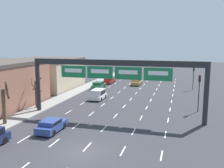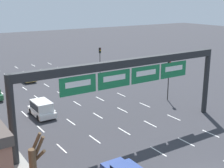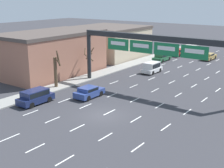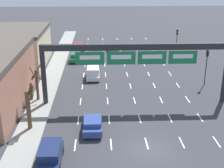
# 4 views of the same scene
# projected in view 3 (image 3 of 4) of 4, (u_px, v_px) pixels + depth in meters

# --- Properties ---
(ground_plane) EXTENTS (220.00, 220.00, 0.00)m
(ground_plane) POSITION_uv_depth(u_px,v_px,m) (104.00, 115.00, 32.10)
(ground_plane) COLOR #333338
(sidewalk_left) EXTENTS (2.80, 110.00, 0.15)m
(sidewalk_left) POSITION_uv_depth(u_px,v_px,m) (31.00, 95.00, 38.50)
(sidewalk_left) COLOR gray
(sidewalk_left) RESTS_ON ground_plane
(lane_dashes) EXTENTS (13.32, 67.00, 0.01)m
(lane_dashes) POSITION_uv_depth(u_px,v_px,m) (164.00, 86.00, 42.59)
(lane_dashes) COLOR white
(lane_dashes) RESTS_ON ground_plane
(sign_gantry) EXTENTS (21.97, 0.70, 7.22)m
(sign_gantry) POSITION_uv_depth(u_px,v_px,m) (154.00, 47.00, 38.62)
(sign_gantry) COLOR #232628
(sign_gantry) RESTS_ON ground_plane
(building_near) EXTENTS (9.56, 16.71, 6.58)m
(building_near) POSITION_uv_depth(u_px,v_px,m) (51.00, 53.00, 48.78)
(building_near) COLOR #9E6651
(building_near) RESTS_ON ground_plane
(building_far) EXTENTS (12.80, 13.53, 6.06)m
(building_far) POSITION_uv_depth(u_px,v_px,m) (109.00, 41.00, 63.13)
(building_far) COLOR #C6B293
(building_far) RESTS_ON ground_plane
(suv_white) EXTENTS (1.91, 3.98, 1.71)m
(suv_white) POSITION_uv_depth(u_px,v_px,m) (152.00, 67.00, 49.77)
(suv_white) COLOR silver
(suv_white) RESTS_ON ground_plane
(car_blue) EXTENTS (1.86, 3.94, 1.34)m
(car_blue) POSITION_uv_depth(u_px,v_px,m) (89.00, 92.00, 37.58)
(car_blue) COLOR navy
(car_blue) RESTS_ON ground_plane
(car_red) EXTENTS (1.86, 4.77, 1.43)m
(car_red) POSITION_uv_depth(u_px,v_px,m) (179.00, 52.00, 64.45)
(car_red) COLOR maroon
(car_red) RESTS_ON ground_plane
(car_gold) EXTENTS (1.80, 4.37, 1.29)m
(car_gold) POSITION_uv_depth(u_px,v_px,m) (209.00, 56.00, 60.15)
(car_gold) COLOR #A88947
(car_gold) RESTS_ON ground_plane
(car_green) EXTENTS (1.86, 4.59, 1.43)m
(car_green) POSITION_uv_depth(u_px,v_px,m) (162.00, 57.00, 58.94)
(car_green) COLOR #235B38
(car_green) RESTS_ON ground_plane
(suv_navy) EXTENTS (1.85, 4.28, 1.63)m
(suv_navy) POSITION_uv_depth(u_px,v_px,m) (35.00, 96.00, 35.31)
(suv_navy) COLOR #19234C
(suv_navy) RESTS_ON ground_plane
(tree_bare_closest) EXTENTS (1.79, 1.79, 4.28)m
(tree_bare_closest) POSITION_uv_depth(u_px,v_px,m) (89.00, 61.00, 47.18)
(tree_bare_closest) COLOR brown
(tree_bare_closest) RESTS_ON sidewalk_left
(tree_bare_second) EXTENTS (1.00, 1.16, 4.95)m
(tree_bare_second) POSITION_uv_depth(u_px,v_px,m) (56.00, 69.00, 41.15)
(tree_bare_second) COLOR brown
(tree_bare_second) RESTS_ON sidewalk_left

